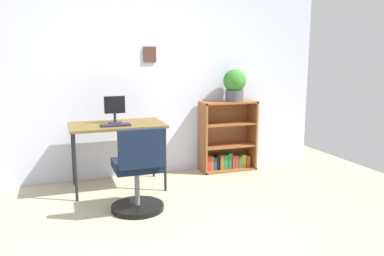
{
  "coord_description": "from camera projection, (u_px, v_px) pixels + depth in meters",
  "views": [
    {
      "loc": [
        -0.86,
        -2.68,
        1.49
      ],
      "look_at": [
        0.53,
        1.27,
        0.73
      ],
      "focal_mm": 36.25,
      "sensor_mm": 36.0,
      "label": 1
    }
  ],
  "objects": [
    {
      "name": "bookshelf_low",
      "position": [
        226.0,
        140.0,
        5.19
      ],
      "size": [
        0.74,
        0.3,
        0.93
      ],
      "color": "brown",
      "rests_on": "ground_plane"
    },
    {
      "name": "monitor",
      "position": [
        115.0,
        109.0,
        4.4
      ],
      "size": [
        0.23,
        0.15,
        0.31
      ],
      "color": "#262628",
      "rests_on": "desk"
    },
    {
      "name": "office_chair",
      "position": [
        138.0,
        176.0,
        3.73
      ],
      "size": [
        0.52,
        0.55,
        0.86
      ],
      "color": "black",
      "rests_on": "ground_plane"
    },
    {
      "name": "potted_plant_on_shelf",
      "position": [
        235.0,
        84.0,
        5.03
      ],
      "size": [
        0.3,
        0.3,
        0.42
      ],
      "color": "#474C51",
      "rests_on": "bookshelf_low"
    },
    {
      "name": "desk",
      "position": [
        117.0,
        129.0,
        4.38
      ],
      "size": [
        1.05,
        0.64,
        0.75
      ],
      "color": "brown",
      "rests_on": "ground_plane"
    },
    {
      "name": "ground_plane",
      "position": [
        182.0,
        251.0,
        3.04
      ],
      "size": [
        6.24,
        6.24,
        0.0
      ],
      "primitive_type": "plane",
      "color": "tan"
    },
    {
      "name": "keyboard",
      "position": [
        115.0,
        125.0,
        4.23
      ],
      "size": [
        0.32,
        0.15,
        0.02
      ],
      "primitive_type": "cube",
      "color": "#211B32",
      "rests_on": "desk"
    },
    {
      "name": "wall_back",
      "position": [
        128.0,
        80.0,
        4.81
      ],
      "size": [
        5.2,
        0.12,
        2.44
      ],
      "color": "silver",
      "rests_on": "ground_plane"
    }
  ]
}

